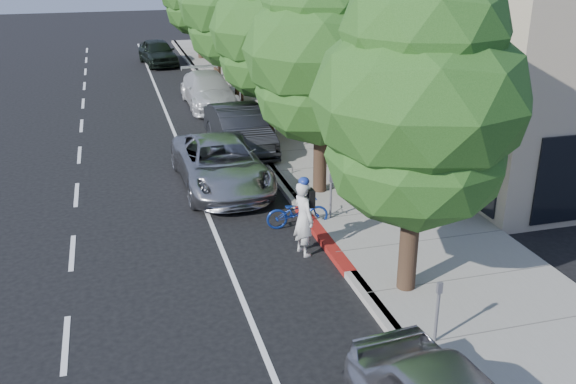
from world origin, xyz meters
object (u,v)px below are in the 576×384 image
object	(u,v)px
cyclist	(304,218)
street_tree_3	(237,3)
white_pickup	(208,90)
dark_sedan	(239,129)
street_tree_0	(420,103)
pedestrian	(287,111)
dark_suv_far	(158,52)
street_tree_2	(270,31)
bicycle	(297,212)
silver_suv	(221,164)
street_tree_1	(322,53)

from	to	relation	value
cyclist	street_tree_3	bearing A→B (deg)	-20.86
white_pickup	dark_sedan	bearing A→B (deg)	-90.78
street_tree_0	pedestrian	size ratio (longest dim) A/B	4.10
dark_suv_far	pedestrian	size ratio (longest dim) A/B	2.66
street_tree_0	cyclist	size ratio (longest dim) A/B	3.67
street_tree_0	dark_sedan	world-z (taller)	street_tree_0
street_tree_0	pedestrian	world-z (taller)	street_tree_0
street_tree_2	street_tree_3	size ratio (longest dim) A/B	0.89
street_tree_0	bicycle	size ratio (longest dim) A/B	4.12
street_tree_2	dark_suv_far	size ratio (longest dim) A/B	1.51
dark_suv_far	pedestrian	xyz separation A→B (m)	(3.54, -16.79, 0.23)
street_tree_3	silver_suv	xyz separation A→B (m)	(-2.73, -10.50, -3.81)
street_tree_1	dark_suv_far	size ratio (longest dim) A/B	1.56
street_tree_0	street_tree_3	bearing A→B (deg)	90.00
bicycle	cyclist	bearing A→B (deg)	172.05
silver_suv	white_pickup	world-z (taller)	silver_suv
street_tree_2	street_tree_1	bearing A→B (deg)	-90.00
bicycle	dark_suv_far	bearing A→B (deg)	6.46
pedestrian	white_pickup	bearing A→B (deg)	-87.96
street_tree_1	pedestrian	world-z (taller)	street_tree_1
bicycle	white_pickup	distance (m)	13.91
dark_sedan	dark_suv_far	bearing A→B (deg)	91.65
silver_suv	street_tree_0	bearing A→B (deg)	-71.65
street_tree_0	cyclist	distance (m)	4.40
dark_suv_far	street_tree_0	bearing A→B (deg)	-91.85
street_tree_1	bicycle	size ratio (longest dim) A/B	4.15
street_tree_2	pedestrian	xyz separation A→B (m)	(0.76, 0.33, -3.13)
pedestrian	street_tree_0	bearing A→B (deg)	66.66
silver_suv	dark_sedan	world-z (taller)	dark_sedan
street_tree_2	dark_suv_far	bearing A→B (deg)	99.22
street_tree_3	dark_suv_far	xyz separation A→B (m)	(-2.78, 11.12, -3.79)
street_tree_2	bicycle	xyz separation A→B (m)	(-1.30, -8.04, -3.68)
cyclist	bicycle	distance (m)	1.64
street_tree_1	street_tree_2	xyz separation A→B (m)	(0.00, 6.00, -0.14)
street_tree_3	bicycle	distance (m)	14.69
street_tree_0	street_tree_2	bearing A→B (deg)	90.00
silver_suv	street_tree_2	bearing A→B (deg)	57.15
cyclist	silver_suv	distance (m)	5.21
silver_suv	pedestrian	size ratio (longest dim) A/B	3.20
street_tree_2	white_pickup	world-z (taller)	street_tree_2
bicycle	pedestrian	distance (m)	8.64
street_tree_3	pedestrian	size ratio (longest dim) A/B	4.50
street_tree_3	silver_suv	distance (m)	11.50
street_tree_0	dark_suv_far	xyz separation A→B (m)	(-2.78, 29.12, -3.49)
street_tree_3	silver_suv	world-z (taller)	street_tree_3
cyclist	street_tree_0	bearing A→B (deg)	-161.53
white_pickup	dark_suv_far	xyz separation A→B (m)	(-1.32, 11.25, 0.02)
bicycle	silver_suv	xyz separation A→B (m)	(-1.43, 3.54, 0.31)
street_tree_0	street_tree_1	distance (m)	6.00
dark_sedan	street_tree_2	bearing A→B (deg)	32.44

